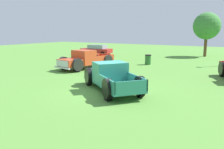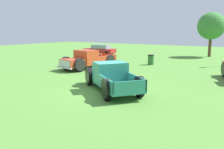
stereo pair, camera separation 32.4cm
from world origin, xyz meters
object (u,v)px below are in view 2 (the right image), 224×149
sedan_distant_a (100,50)px  pickup_truck_behind_left (86,60)px  pickup_truck_foreground (110,76)px  oak_tree_east (211,26)px  trash_can (151,60)px

sedan_distant_a → pickup_truck_behind_left: bearing=-60.6°
pickup_truck_foreground → oak_tree_east: oak_tree_east is taller
sedan_distant_a → trash_can: (9.32, -4.85, -0.22)m
pickup_truck_behind_left → trash_can: 6.38m
sedan_distant_a → oak_tree_east: oak_tree_east is taller
pickup_truck_behind_left → sedan_distant_a: size_ratio=1.31×
pickup_truck_foreground → trash_can: (-2.03, 10.12, -0.25)m
pickup_truck_foreground → pickup_truck_behind_left: size_ratio=0.93×
pickup_truck_behind_left → sedan_distant_a: (-5.69, 10.08, -0.06)m
sedan_distant_a → trash_can: sedan_distant_a is taller
pickup_truck_behind_left → sedan_distant_a: bearing=119.4°
oak_tree_east → trash_can: bearing=-107.4°
pickup_truck_behind_left → trash_can: size_ratio=5.70×
trash_can → oak_tree_east: oak_tree_east is taller
pickup_truck_foreground → sedan_distant_a: bearing=127.2°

